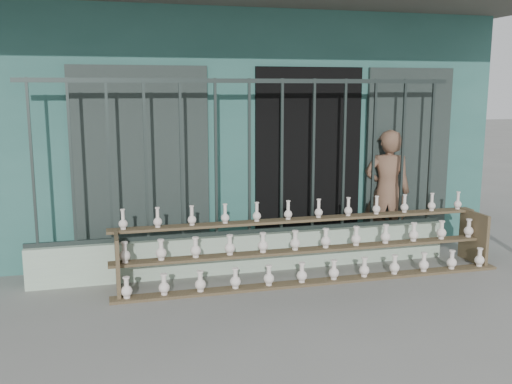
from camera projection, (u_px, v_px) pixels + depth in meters
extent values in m
plane|color=slate|center=(282.00, 310.00, 5.57)|extent=(60.00, 60.00, 0.00)
cube|color=#2E6159|center=(205.00, 122.00, 9.37)|extent=(7.00, 5.00, 3.20)
cube|color=black|center=(307.00, 162.00, 7.31)|extent=(1.40, 0.12, 2.40)
cube|color=#202A27|center=(141.00, 169.00, 6.74)|extent=(1.60, 0.08, 2.40)
cube|color=#202A27|center=(407.00, 159.00, 7.62)|extent=(1.20, 0.08, 2.40)
cube|color=#ADCAAE|center=(250.00, 252.00, 6.76)|extent=(5.00, 0.20, 0.45)
cube|color=#283330|center=(32.00, 164.00, 5.97)|extent=(0.03, 0.03, 1.80)
cube|color=#283330|center=(71.00, 163.00, 6.07)|extent=(0.03, 0.03, 1.80)
cube|color=#283330|center=(109.00, 162.00, 6.17)|extent=(0.03, 0.03, 1.80)
cube|color=#283330|center=(146.00, 161.00, 6.26)|extent=(0.03, 0.03, 1.80)
cube|color=#283330|center=(181.00, 160.00, 6.36)|extent=(0.03, 0.03, 1.80)
cube|color=#283330|center=(216.00, 159.00, 6.46)|extent=(0.03, 0.03, 1.80)
cube|color=#283330|center=(249.00, 158.00, 6.56)|extent=(0.03, 0.03, 1.80)
cube|color=#283330|center=(282.00, 157.00, 6.66)|extent=(0.03, 0.03, 1.80)
cube|color=#283330|center=(313.00, 156.00, 6.76)|extent=(0.03, 0.03, 1.80)
cube|color=#283330|center=(344.00, 155.00, 6.86)|extent=(0.03, 0.03, 1.80)
cube|color=#283330|center=(374.00, 154.00, 6.96)|extent=(0.03, 0.03, 1.80)
cube|color=#283330|center=(402.00, 153.00, 7.05)|extent=(0.03, 0.03, 1.80)
cube|color=#283330|center=(431.00, 152.00, 7.15)|extent=(0.03, 0.03, 1.80)
cube|color=#283330|center=(249.00, 81.00, 6.41)|extent=(5.00, 0.04, 0.05)
cube|color=#283330|center=(249.00, 231.00, 6.72)|extent=(5.00, 0.04, 0.05)
cube|color=brown|center=(318.00, 282.00, 6.34)|extent=(4.50, 0.18, 0.03)
cube|color=brown|center=(310.00, 250.00, 6.52)|extent=(4.50, 0.18, 0.03)
cube|color=brown|center=(303.00, 220.00, 6.70)|extent=(4.50, 0.18, 0.03)
cube|color=brown|center=(117.00, 264.00, 5.98)|extent=(0.04, 0.55, 0.64)
cube|color=brown|center=(474.00, 237.00, 7.06)|extent=(0.04, 0.55, 0.64)
imported|color=brown|center=(387.00, 192.00, 7.44)|extent=(0.70, 0.60, 1.62)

